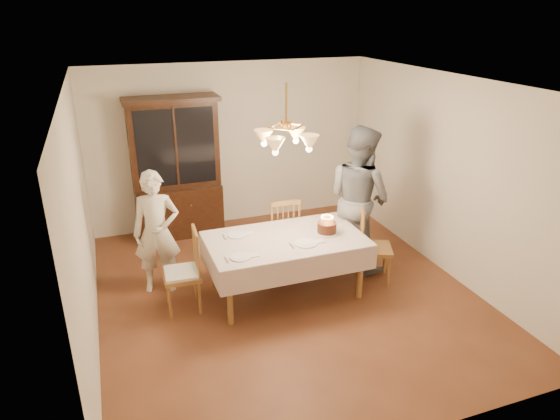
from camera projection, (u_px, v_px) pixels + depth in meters
name	position (u px, v px, depth m)	size (l,w,h in m)	color
ground	(285.00, 292.00, 6.32)	(5.00, 5.00, 0.00)	#5D2E1A
room_shell	(286.00, 173.00, 5.73)	(5.00, 5.00, 5.00)	white
dining_table	(286.00, 244.00, 6.07)	(1.90, 1.10, 0.76)	brown
china_hutch	(176.00, 171.00, 7.60)	(1.38, 0.54, 2.16)	black
chair_far_side	(282.00, 234.00, 6.89)	(0.46, 0.44, 1.00)	brown
chair_left_end	(182.00, 274.00, 5.83)	(0.44, 0.46, 1.00)	brown
chair_right_end	(374.00, 249.00, 6.47)	(0.56, 0.57, 1.00)	brown
elderly_woman	(157.00, 233.00, 6.13)	(0.57, 0.38, 1.57)	#F1E6CB
adult_in_grey	(359.00, 198.00, 6.68)	(0.95, 0.74, 1.96)	slate
birthday_cake	(327.00, 228.00, 6.15)	(0.30, 0.30, 0.22)	white
place_setting_near_left	(241.00, 257.00, 5.57)	(0.38, 0.23, 0.02)	white
place_setting_near_right	(307.00, 243.00, 5.89)	(0.42, 0.27, 0.02)	white
place_setting_far_left	(238.00, 235.00, 6.11)	(0.39, 0.24, 0.02)	white
chandelier	(286.00, 140.00, 5.58)	(0.62, 0.62, 0.73)	#BF8C3F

